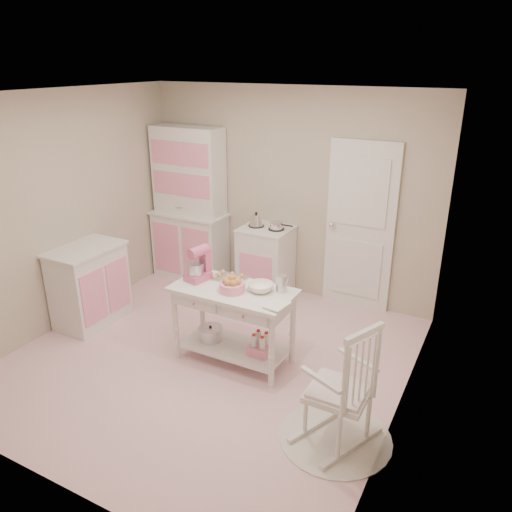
% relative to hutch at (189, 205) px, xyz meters
% --- Properties ---
extents(room_shell, '(3.84, 3.84, 2.62)m').
position_rel_hutch_xyz_m(room_shell, '(1.36, -1.66, 0.61)').
color(room_shell, pink).
rests_on(room_shell, ground).
extents(door, '(0.82, 0.05, 2.04)m').
position_rel_hutch_xyz_m(door, '(2.31, 0.21, -0.02)').
color(door, silver).
rests_on(door, ground).
extents(hutch, '(1.06, 0.50, 2.08)m').
position_rel_hutch_xyz_m(hutch, '(0.00, 0.00, 0.00)').
color(hutch, silver).
rests_on(hutch, ground).
extents(stove, '(0.62, 0.57, 0.92)m').
position_rel_hutch_xyz_m(stove, '(1.20, -0.05, -0.58)').
color(stove, silver).
rests_on(stove, ground).
extents(base_cabinet, '(0.54, 0.84, 0.92)m').
position_rel_hutch_xyz_m(base_cabinet, '(-0.27, -1.63, -0.58)').
color(base_cabinet, silver).
rests_on(base_cabinet, ground).
extents(lace_rug, '(0.92, 0.92, 0.01)m').
position_rel_hutch_xyz_m(lace_rug, '(2.90, -2.17, -1.03)').
color(lace_rug, white).
rests_on(lace_rug, ground).
extents(rocking_chair, '(0.73, 0.85, 1.10)m').
position_rel_hutch_xyz_m(rocking_chair, '(2.90, -2.17, -0.49)').
color(rocking_chair, silver).
rests_on(rocking_chair, ground).
extents(work_table, '(1.20, 0.60, 0.80)m').
position_rel_hutch_xyz_m(work_table, '(1.60, -1.56, -0.64)').
color(work_table, silver).
rests_on(work_table, ground).
extents(stand_mixer, '(0.25, 0.32, 0.34)m').
position_rel_hutch_xyz_m(stand_mixer, '(1.18, -1.54, -0.07)').
color(stand_mixer, '#CF5788').
rests_on(stand_mixer, work_table).
extents(cookie_tray, '(0.34, 0.24, 0.02)m').
position_rel_hutch_xyz_m(cookie_tray, '(1.45, -1.38, -0.23)').
color(cookie_tray, silver).
rests_on(cookie_tray, work_table).
extents(bread_basket, '(0.25, 0.25, 0.09)m').
position_rel_hutch_xyz_m(bread_basket, '(1.62, -1.61, -0.19)').
color(bread_basket, pink).
rests_on(bread_basket, work_table).
extents(mixing_bowl, '(0.25, 0.25, 0.08)m').
position_rel_hutch_xyz_m(mixing_bowl, '(1.86, -1.48, -0.20)').
color(mixing_bowl, white).
rests_on(mixing_bowl, work_table).
extents(metal_pitcher, '(0.10, 0.10, 0.17)m').
position_rel_hutch_xyz_m(metal_pitcher, '(2.04, -1.40, -0.16)').
color(metal_pitcher, silver).
rests_on(metal_pitcher, work_table).
extents(recipe_book, '(0.21, 0.26, 0.02)m').
position_rel_hutch_xyz_m(recipe_book, '(2.05, -1.68, -0.23)').
color(recipe_book, white).
rests_on(recipe_book, work_table).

